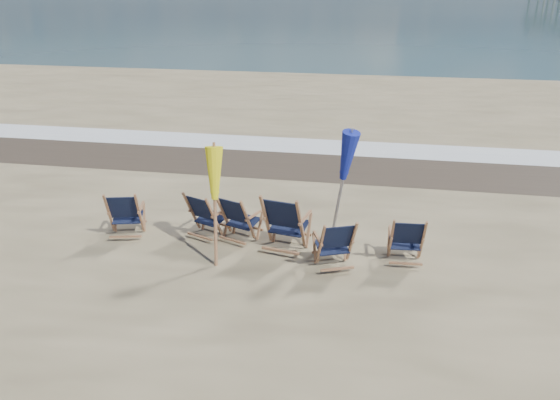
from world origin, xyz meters
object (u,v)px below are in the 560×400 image
(beach_chair_0, at_px, (140,214))
(beach_chair_3, at_px, (301,227))
(beach_chair_1, at_px, (214,219))
(umbrella_yellow, at_px, (214,181))
(beach_chair_4, at_px, (352,244))
(beach_chair_5, at_px, (423,242))
(umbrella_blue, at_px, (341,159))
(beach_chair_2, at_px, (248,222))

(beach_chair_0, bearing_deg, beach_chair_3, 162.91)
(beach_chair_1, bearing_deg, umbrella_yellow, 131.27)
(beach_chair_3, distance_m, beach_chair_4, 0.92)
(beach_chair_5, distance_m, umbrella_yellow, 3.52)
(beach_chair_4, bearing_deg, umbrella_yellow, -18.93)
(beach_chair_3, bearing_deg, beach_chair_4, 172.74)
(umbrella_yellow, height_order, umbrella_blue, umbrella_blue)
(beach_chair_3, relative_size, umbrella_yellow, 0.58)
(beach_chair_0, distance_m, beach_chair_3, 2.95)
(beach_chair_3, distance_m, umbrella_blue, 1.32)
(beach_chair_3, distance_m, beach_chair_5, 2.00)
(beach_chair_4, height_order, umbrella_blue, umbrella_blue)
(beach_chair_5, xyz_separation_m, umbrella_blue, (-1.40, 0.48, 1.18))
(beach_chair_0, xyz_separation_m, beach_chair_1, (1.36, 0.08, -0.02))
(beach_chair_1, distance_m, umbrella_yellow, 1.18)
(beach_chair_2, height_order, beach_chair_4, beach_chair_2)
(beach_chair_2, distance_m, umbrella_blue, 1.96)
(beach_chair_0, distance_m, umbrella_blue, 3.73)
(umbrella_yellow, bearing_deg, beach_chair_2, 55.66)
(beach_chair_0, height_order, beach_chair_5, beach_chair_0)
(beach_chair_1, relative_size, beach_chair_5, 1.02)
(umbrella_blue, bearing_deg, beach_chair_5, -18.96)
(beach_chair_4, bearing_deg, beach_chair_5, 173.38)
(beach_chair_2, relative_size, beach_chair_3, 0.84)
(beach_chair_2, bearing_deg, beach_chair_5, -162.96)
(umbrella_yellow, bearing_deg, beach_chair_0, 160.75)
(beach_chair_4, distance_m, umbrella_yellow, 2.43)
(umbrella_blue, bearing_deg, beach_chair_0, -175.03)
(beach_chair_2, height_order, umbrella_blue, umbrella_blue)
(beach_chair_3, height_order, umbrella_blue, umbrella_blue)
(beach_chair_3, height_order, beach_chair_4, beach_chair_3)
(beach_chair_1, xyz_separation_m, umbrella_blue, (2.18, 0.23, 1.17))
(beach_chair_2, height_order, umbrella_yellow, umbrella_yellow)
(beach_chair_4, xyz_separation_m, umbrella_blue, (-0.27, 0.77, 1.17))
(beach_chair_1, relative_size, beach_chair_4, 0.99)
(beach_chair_1, bearing_deg, beach_chair_4, -170.77)
(beach_chair_0, bearing_deg, beach_chair_5, 164.40)
(beach_chair_5, distance_m, umbrella_blue, 1.89)
(beach_chair_2, distance_m, beach_chair_3, 0.99)
(umbrella_blue, bearing_deg, beach_chair_2, -170.01)
(beach_chair_1, bearing_deg, beach_chair_0, 25.09)
(beach_chair_0, distance_m, beach_chair_5, 4.94)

